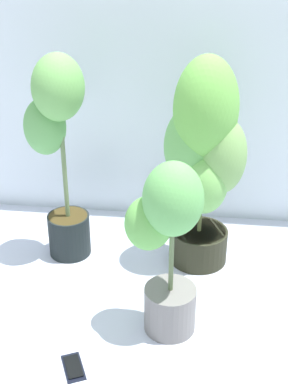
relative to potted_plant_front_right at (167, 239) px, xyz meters
The scene contains 6 objects.
ground_plane 0.49m from the potted_plant_front_right, 163.45° to the left, with size 8.00×8.00×0.00m, color silver.
mylar_back_wall 1.12m from the potted_plant_front_right, 104.33° to the left, with size 3.20×0.01×2.00m, color silver.
potted_plant_front_right is the anchor object (origin of this frame).
potted_plant_back_left 0.74m from the potted_plant_front_right, 137.67° to the left, with size 0.35×0.31×0.99m.
potted_plant_back_right 0.53m from the potted_plant_front_right, 75.97° to the left, with size 0.46×0.40×1.00m.
cell_phone 0.59m from the potted_plant_front_right, 139.89° to the right, with size 0.12×0.16×0.01m.
Camera 1 is at (0.35, -1.74, 1.49)m, focal length 49.52 mm.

